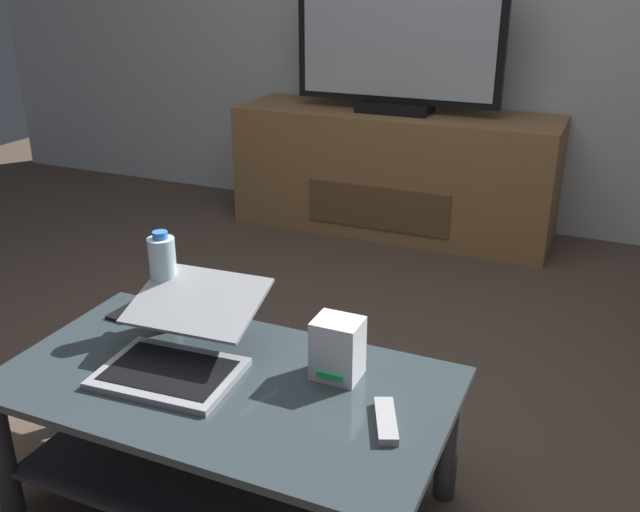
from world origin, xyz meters
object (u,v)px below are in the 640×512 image
object	(u,v)px
laptop	(181,343)
media_cabinet	(393,172)
water_bottle_near	(164,282)
tv_remote	(386,421)
router_box	(338,348)
coffee_table	(227,420)
cell_phone	(131,310)
television	(397,44)

from	to	relation	value
laptop	media_cabinet	bearing A→B (deg)	93.73
laptop	water_bottle_near	bearing A→B (deg)	134.22
laptop	water_bottle_near	distance (m)	0.23
tv_remote	router_box	bearing A→B (deg)	117.63
media_cabinet	tv_remote	world-z (taller)	media_cabinet
coffee_table	cell_phone	distance (m)	0.51
media_cabinet	television	size ratio (longest dim) A/B	1.58
tv_remote	coffee_table	bearing A→B (deg)	154.86
coffee_table	television	xyz separation A→B (m)	(-0.28, 2.20, 0.71)
coffee_table	water_bottle_near	size ratio (longest dim) A/B	3.90
television	cell_phone	distance (m)	2.08
television	media_cabinet	bearing A→B (deg)	90.00
television	cell_phone	world-z (taller)	television
media_cabinet	water_bottle_near	size ratio (longest dim) A/B	5.84
cell_phone	water_bottle_near	bearing A→B (deg)	-6.53
media_cabinet	laptop	xyz separation A→B (m)	(0.14, -2.20, 0.13)
media_cabinet	water_bottle_near	xyz separation A→B (m)	(-0.01, -2.05, 0.21)
laptop	router_box	distance (m)	0.40
router_box	water_bottle_near	distance (m)	0.55
media_cabinet	router_box	bearing A→B (deg)	-75.74
water_bottle_near	cell_phone	world-z (taller)	water_bottle_near
water_bottle_near	tv_remote	distance (m)	0.75
laptop	television	bearing A→B (deg)	93.77
television	water_bottle_near	world-z (taller)	television
laptop	router_box	xyz separation A→B (m)	(0.39, 0.11, 0.02)
television	router_box	world-z (taller)	television
water_bottle_near	cell_phone	size ratio (longest dim) A/B	2.06
water_bottle_near	cell_phone	bearing A→B (deg)	168.90
router_box	tv_remote	world-z (taller)	router_box
coffee_table	cell_phone	bearing A→B (deg)	154.94
coffee_table	television	world-z (taller)	television
cell_phone	tv_remote	bearing A→B (deg)	-9.77
media_cabinet	television	distance (m)	0.66
media_cabinet	cell_phone	xyz separation A→B (m)	(-0.16, -2.02, 0.07)
coffee_table	laptop	distance (m)	0.23
laptop	water_bottle_near	size ratio (longest dim) A/B	1.48
television	laptop	world-z (taller)	television
cell_phone	tv_remote	size ratio (longest dim) A/B	0.88
water_bottle_near	media_cabinet	bearing A→B (deg)	89.74
coffee_table	television	size ratio (longest dim) A/B	1.05
television	water_bottle_near	xyz separation A→B (m)	(-0.01, -2.02, -0.45)
coffee_table	media_cabinet	distance (m)	2.24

